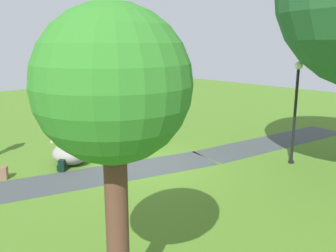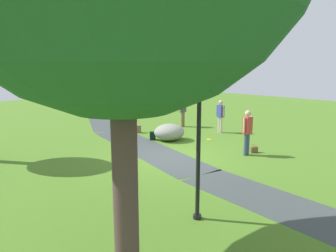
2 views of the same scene
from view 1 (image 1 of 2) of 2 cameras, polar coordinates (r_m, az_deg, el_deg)
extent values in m
plane|color=#4C7823|center=(13.16, -2.87, -5.99)|extent=(48.00, 48.00, 0.00)
cube|color=#3E4545|center=(16.74, 16.48, -2.34)|extent=(8.17, 2.88, 0.01)
cube|color=#3E4545|center=(12.33, -9.93, -7.49)|extent=(8.19, 3.84, 0.01)
cylinder|color=brown|center=(5.85, -7.90, -16.03)|extent=(0.35, 0.35, 2.93)
sphere|color=#307A26|center=(5.15, -8.68, 6.45)|extent=(2.25, 2.25, 2.25)
cylinder|color=black|center=(14.00, 18.68, -5.30)|extent=(0.20, 0.20, 0.10)
cylinder|color=black|center=(13.59, 19.18, 1.25)|extent=(0.10, 0.10, 3.36)
sphere|color=white|center=(13.36, 19.76, 8.92)|extent=(0.28, 0.28, 0.28)
ellipsoid|color=gray|center=(13.56, -14.90, -4.12)|extent=(1.80, 1.87, 0.78)
cylinder|color=#3E526D|center=(15.82, -2.52, -1.05)|extent=(0.13, 0.13, 0.88)
cylinder|color=#3E526D|center=(15.95, -2.84, -0.93)|extent=(0.13, 0.13, 0.88)
cube|color=#BF3B32|center=(15.72, -2.71, 1.74)|extent=(0.28, 0.38, 0.66)
cylinder|color=beige|center=(15.53, -2.26, 1.74)|extent=(0.08, 0.08, 0.59)
cylinder|color=beige|center=(15.89, -3.15, 1.99)|extent=(0.08, 0.08, 0.59)
sphere|color=beige|center=(15.63, -2.73, 3.46)|extent=(0.24, 0.24, 0.24)
cylinder|color=beige|center=(16.54, -17.77, -1.13)|extent=(0.13, 0.13, 0.84)
cylinder|color=beige|center=(16.57, -17.23, -1.07)|extent=(0.13, 0.13, 0.84)
cube|color=#374291|center=(16.40, -17.67, 1.38)|extent=(0.41, 0.32, 0.63)
cylinder|color=beige|center=(16.35, -18.43, 1.42)|extent=(0.08, 0.08, 0.56)
cylinder|color=beige|center=(16.43, -16.93, 1.58)|extent=(0.08, 0.08, 0.56)
sphere|color=beige|center=(16.31, -17.78, 2.95)|extent=(0.23, 0.23, 0.23)
cube|color=brown|center=(16.40, -3.78, -1.71)|extent=(0.25, 0.34, 0.24)
torus|color=brown|center=(16.36, -3.79, -1.10)|extent=(0.37, 0.37, 0.02)
cube|color=black|center=(12.93, -16.22, -5.94)|extent=(0.34, 0.34, 0.40)
cube|color=#033114|center=(12.99, -16.75, -6.26)|extent=(0.18, 0.18, 0.18)
cube|color=#825C47|center=(12.86, -24.25, -6.70)|extent=(0.32, 0.34, 0.40)
cube|color=olive|center=(12.92, -24.78, -7.04)|extent=(0.15, 0.20, 0.18)
cylinder|color=gold|center=(15.44, -12.89, -3.39)|extent=(0.26, 0.26, 0.02)
camera|label=2|loc=(16.28, 46.17, 7.00)|focal=35.07mm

